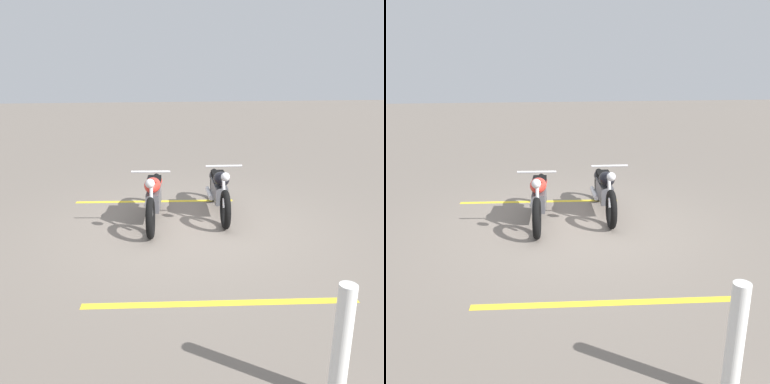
# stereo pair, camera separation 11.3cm
# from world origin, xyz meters

# --- Properties ---
(ground_plane) EXTENTS (60.00, 60.00, 0.00)m
(ground_plane) POSITION_xyz_m (0.00, 0.00, 0.00)
(ground_plane) COLOR slate
(motorcycle_bright_foreground) EXTENTS (2.23, 0.62, 1.04)m
(motorcycle_bright_foreground) POSITION_xyz_m (-0.39, -0.61, 0.46)
(motorcycle_bright_foreground) COLOR black
(motorcycle_bright_foreground) RESTS_ON ground
(motorcycle_dark_foreground) EXTENTS (2.23, 0.62, 1.04)m
(motorcycle_dark_foreground) POSITION_xyz_m (-0.64, 0.61, 0.46)
(motorcycle_dark_foreground) COLOR black
(motorcycle_dark_foreground) RESTS_ON ground
(bollard_post) EXTENTS (0.14, 0.14, 1.05)m
(bollard_post) POSITION_xyz_m (4.03, 0.63, 0.52)
(bollard_post) COLOR white
(bollard_post) RESTS_ON ground
(parking_stripe_near) EXTENTS (0.42, 3.20, 0.01)m
(parking_stripe_near) POSITION_xyz_m (-1.47, -0.55, 0.00)
(parking_stripe_near) COLOR yellow
(parking_stripe_near) RESTS_ON ground
(parking_stripe_mid) EXTENTS (0.42, 3.20, 0.01)m
(parking_stripe_mid) POSITION_xyz_m (2.49, 0.01, 0.00)
(parking_stripe_mid) COLOR yellow
(parking_stripe_mid) RESTS_ON ground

